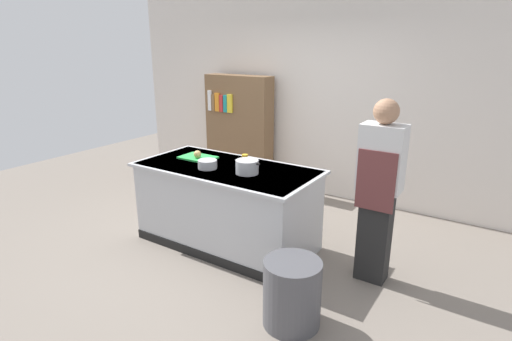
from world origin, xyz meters
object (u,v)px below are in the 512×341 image
object	(u,v)px
mixing_bowl	(207,164)
juice_cup	(245,159)
stock_pot	(247,167)
bookshelf	(239,130)
onion	(197,154)
trash_bin	(292,293)
person_chef	(379,189)

from	to	relation	value
mixing_bowl	juice_cup	xyz separation A→B (m)	(0.22, 0.37, 0.00)
stock_pot	bookshelf	distance (m)	2.35
onion	trash_bin	size ratio (longest dim) A/B	0.16
onion	bookshelf	world-z (taller)	bookshelf
juice_cup	bookshelf	xyz separation A→B (m)	(-1.20, 1.58, -0.10)
person_chef	juice_cup	bearing A→B (deg)	83.06
onion	mixing_bowl	bearing A→B (deg)	-32.62
juice_cup	person_chef	world-z (taller)	person_chef
onion	juice_cup	xyz separation A→B (m)	(0.53, 0.17, -0.01)
juice_cup	person_chef	xyz separation A→B (m)	(1.49, -0.05, -0.04)
juice_cup	trash_bin	bearing A→B (deg)	-41.84
mixing_bowl	bookshelf	distance (m)	2.18
trash_bin	person_chef	world-z (taller)	person_chef
onion	mixing_bowl	distance (m)	0.37
onion	person_chef	world-z (taller)	person_chef
onion	trash_bin	world-z (taller)	onion
trash_bin	person_chef	xyz separation A→B (m)	(0.33, 1.00, 0.64)
onion	bookshelf	bearing A→B (deg)	110.98
mixing_bowl	juice_cup	bearing A→B (deg)	59.21
juice_cup	mixing_bowl	bearing A→B (deg)	-120.79
trash_bin	bookshelf	distance (m)	3.58
mixing_bowl	person_chef	distance (m)	1.75
person_chef	stock_pot	bearing A→B (deg)	95.53
juice_cup	trash_bin	size ratio (longest dim) A/B	0.18
stock_pot	bookshelf	xyz separation A→B (m)	(-1.43, 1.86, -0.12)
stock_pot	mixing_bowl	bearing A→B (deg)	-169.02
stock_pot	mixing_bowl	xyz separation A→B (m)	(-0.45, -0.09, -0.02)
onion	person_chef	xyz separation A→B (m)	(2.02, 0.13, -0.05)
mixing_bowl	person_chef	world-z (taller)	person_chef
mixing_bowl	bookshelf	xyz separation A→B (m)	(-0.98, 1.95, -0.09)
trash_bin	stock_pot	bearing A→B (deg)	141.13
stock_pot	trash_bin	bearing A→B (deg)	-38.87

